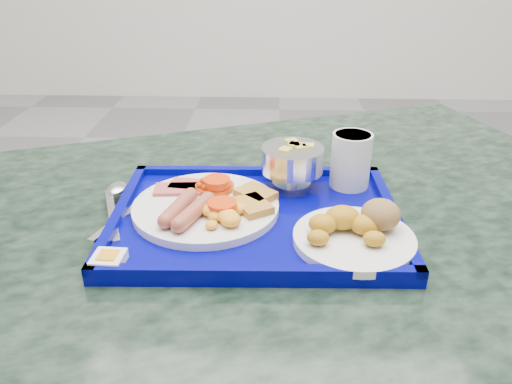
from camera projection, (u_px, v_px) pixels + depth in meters
floor at (283, 370)px, 1.57m from camera, size 6.00×6.00×0.00m
table at (253, 332)px, 0.86m from camera, size 1.55×1.29×0.83m
tray at (256, 219)px, 0.76m from camera, size 0.44×0.32×0.03m
main_plate at (209, 205)px, 0.76m from camera, size 0.22×0.22×0.04m
bread_plate at (357, 230)px, 0.69m from camera, size 0.17×0.17×0.06m
fruit_bowl at (292, 160)px, 0.83m from camera, size 0.10×0.10×0.07m
juice_cup at (351, 159)px, 0.83m from camera, size 0.07×0.07×0.09m
spoon at (118, 196)px, 0.80m from camera, size 0.08×0.19×0.01m
knife at (112, 214)px, 0.76m from camera, size 0.07×0.16×0.00m
jam_packet at (108, 260)px, 0.64m from camera, size 0.04×0.04×0.02m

